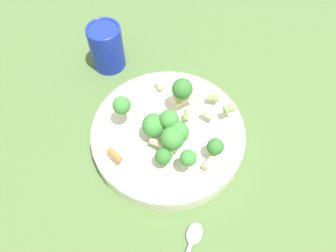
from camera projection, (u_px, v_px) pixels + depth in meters
The scene contains 5 objects.
ground_plane at pixel (168, 139), 0.63m from camera, with size 3.00×3.00×0.00m, color #4C6B38.
bowl at pixel (168, 134), 0.61m from camera, with size 0.29×0.29×0.04m.
pasta_salad at pixel (170, 126), 0.56m from camera, with size 0.21×0.24×0.07m.
cup at pixel (106, 47), 0.69m from camera, with size 0.07×0.07×0.10m.
spoon at pixel (188, 251), 0.51m from camera, with size 0.14×0.10×0.01m.
Camera 1 is at (0.31, -0.05, 0.54)m, focal length 35.00 mm.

